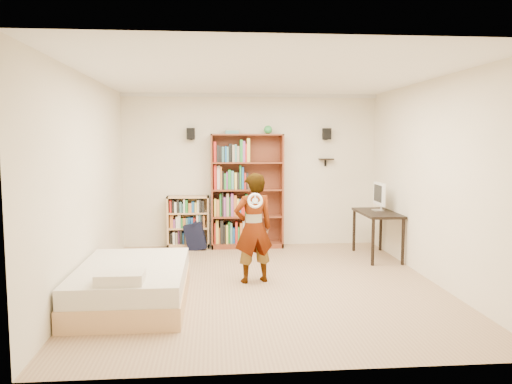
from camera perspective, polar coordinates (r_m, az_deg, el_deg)
ground at (r=6.68m, az=1.04°, el=-10.49°), size 4.50×5.00×0.01m
room_shell at (r=6.40m, az=1.07°, el=4.81°), size 4.52×5.02×2.71m
crown_molding at (r=6.45m, az=1.08°, el=12.90°), size 4.50×5.00×0.06m
speaker_left at (r=8.78m, az=-7.47°, el=6.62°), size 0.14×0.12×0.20m
speaker_right at (r=9.00m, az=8.09°, el=6.60°), size 0.14×0.12×0.20m
wall_shelf at (r=9.01m, az=8.04°, el=3.73°), size 0.25×0.16×0.02m
tall_bookshelf at (r=8.75m, az=-1.03°, el=0.10°), size 1.26×0.37×2.00m
low_bookshelf at (r=8.86m, az=-7.75°, el=-3.42°), size 0.73×0.27×0.91m
computer_desk at (r=8.29m, az=13.67°, el=-4.76°), size 0.55×1.09×0.74m
imac at (r=8.35m, az=13.78°, el=-0.52°), size 0.10×0.46×0.46m
daybed at (r=6.04m, az=-13.97°, el=-9.70°), size 1.23×1.89×0.56m
person at (r=6.62m, az=-0.30°, el=-4.13°), size 0.60×0.47×1.46m
wii_wheel at (r=6.29m, az=-0.10°, el=-1.00°), size 0.19×0.07×0.20m
navy_bag at (r=8.71m, az=-6.96°, el=-5.02°), size 0.38×0.27×0.48m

